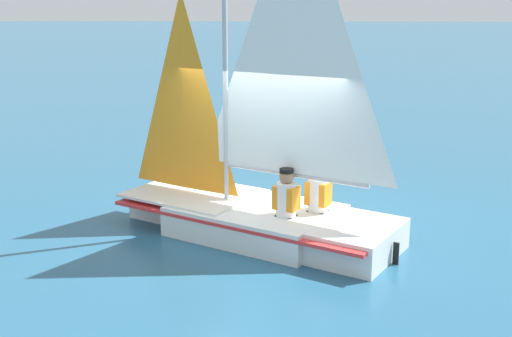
# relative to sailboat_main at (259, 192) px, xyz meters

# --- Properties ---
(ground_plane) EXTENTS (260.00, 260.00, 0.00)m
(ground_plane) POSITION_rel_sailboat_main_xyz_m (0.05, -0.03, -0.69)
(ground_plane) COLOR #235675
(sailboat_main) EXTENTS (4.57, 3.62, 5.22)m
(sailboat_main) POSITION_rel_sailboat_main_xyz_m (0.00, 0.00, 0.00)
(sailboat_main) COLOR white
(sailboat_main) RESTS_ON ground_plane
(sailor_helm) EXTENTS (0.42, 0.41, 1.16)m
(sailor_helm) POSITION_rel_sailboat_main_xyz_m (-0.42, 0.42, -0.06)
(sailor_helm) COLOR black
(sailor_helm) RESTS_ON ground_plane
(sailor_crew) EXTENTS (0.42, 0.41, 1.16)m
(sailor_crew) POSITION_rel_sailboat_main_xyz_m (-0.89, 0.17, -0.06)
(sailor_crew) COLOR black
(sailor_crew) RESTS_ON ground_plane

